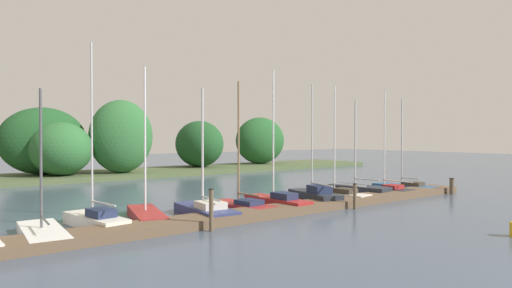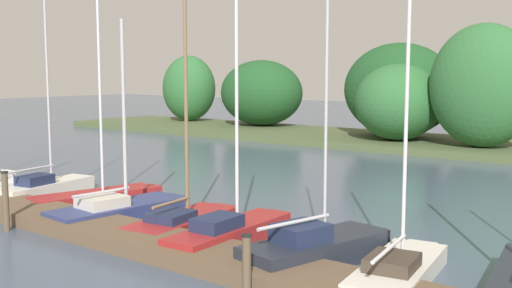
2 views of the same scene
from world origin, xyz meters
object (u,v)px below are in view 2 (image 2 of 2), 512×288
object	(u,v)px
sailboat_2	(48,186)
sailboat_4	(121,208)
sailboat_3	(100,195)
sailboat_6	(233,229)
mooring_piling_1	(6,201)
sailboat_8	(400,267)
sailboat_5	(184,218)
mooring_piling_2	(247,267)
sailboat_7	(319,247)

from	to	relation	value
sailboat_2	sailboat_4	size ratio (longest dim) A/B	1.27
sailboat_3	sailboat_6	distance (m)	6.53
sailboat_6	mooring_piling_1	xyz separation A→B (m)	(-5.51, -2.81, 0.47)
sailboat_2	sailboat_6	distance (m)	8.77
sailboat_4	sailboat_8	world-z (taller)	sailboat_8
sailboat_5	sailboat_6	size ratio (longest dim) A/B	0.90
mooring_piling_2	sailboat_2	bearing A→B (deg)	163.46
sailboat_4	sailboat_6	xyz separation A→B (m)	(4.16, 0.05, 0.02)
sailboat_4	mooring_piling_2	bearing A→B (deg)	-106.50
sailboat_5	sailboat_6	bearing A→B (deg)	-105.04
sailboat_4	sailboat_6	distance (m)	4.16
mooring_piling_2	sailboat_8	bearing A→B (deg)	57.08
sailboat_7	sailboat_3	bearing A→B (deg)	96.28
sailboat_5	sailboat_8	world-z (taller)	sailboat_8
mooring_piling_2	sailboat_4	bearing A→B (deg)	158.15
sailboat_4	mooring_piling_2	xyz separation A→B (m)	(6.84, -2.74, 0.32)
sailboat_6	sailboat_4	bearing A→B (deg)	88.26
sailboat_8	sailboat_7	bearing A→B (deg)	82.83
sailboat_3	sailboat_4	distance (m)	2.52
sailboat_8	mooring_piling_2	xyz separation A→B (m)	(-1.79, -2.76, 0.34)
sailboat_3	sailboat_5	xyz separation A→B (m)	(4.51, -0.73, 0.03)
sailboat_7	sailboat_8	xyz separation A→B (m)	(1.90, 0.06, -0.09)
sailboat_6	sailboat_7	world-z (taller)	sailboat_6
sailboat_3	sailboat_7	world-z (taller)	sailboat_3
sailboat_3	sailboat_4	world-z (taller)	sailboat_3
mooring_piling_1	mooring_piling_2	world-z (taller)	mooring_piling_1
sailboat_4	sailboat_3	bearing A→B (deg)	70.81
sailboat_2	sailboat_8	size ratio (longest dim) A/B	1.14
mooring_piling_2	mooring_piling_1	bearing A→B (deg)	-179.92
sailboat_7	mooring_piling_1	distance (m)	8.53
sailboat_2	sailboat_7	size ratio (longest dim) A/B	1.14
sailboat_6	sailboat_8	bearing A→B (deg)	-92.96
sailboat_7	sailboat_8	size ratio (longest dim) A/B	1.00
sailboat_4	sailboat_7	size ratio (longest dim) A/B	0.90
sailboat_8	mooring_piling_1	xyz separation A→B (m)	(-9.97, -2.77, 0.52)
sailboat_2	sailboat_4	distance (m)	4.63
sailboat_2	sailboat_8	distance (m)	13.22
sailboat_6	sailboat_2	bearing A→B (deg)	83.63
sailboat_2	sailboat_5	world-z (taller)	sailboat_2
mooring_piling_2	sailboat_7	bearing A→B (deg)	92.38
mooring_piling_1	mooring_piling_2	bearing A→B (deg)	0.08
sailboat_3	mooring_piling_1	bearing A→B (deg)	-151.84
sailboat_4	sailboat_6	size ratio (longest dim) A/B	0.83
sailboat_2	sailboat_6	bearing A→B (deg)	-102.94
sailboat_4	mooring_piling_2	world-z (taller)	sailboat_4
sailboat_2	sailboat_7	distance (m)	11.33
sailboat_2	mooring_piling_2	size ratio (longest dim) A/B	5.73
sailboat_6	mooring_piling_2	distance (m)	3.88
mooring_piling_1	mooring_piling_2	xyz separation A→B (m)	(8.19, 0.01, -0.17)
mooring_piling_1	sailboat_7	bearing A→B (deg)	18.56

